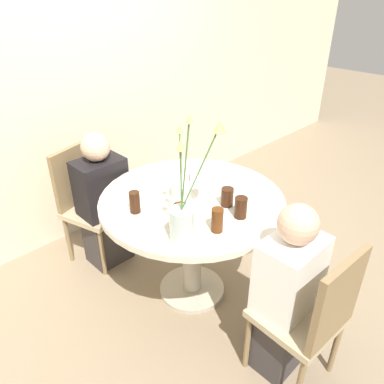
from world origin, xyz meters
name	(u,v)px	position (x,y,z in m)	size (l,w,h in m)	color
ground_plane	(192,290)	(0.00, 0.00, 0.00)	(16.00, 16.00, 0.00)	#89755B
wall_back	(76,78)	(0.00, 1.27, 1.30)	(8.00, 0.05, 2.60)	beige
dining_table	(192,217)	(0.00, 0.00, 0.63)	(1.15, 1.15, 0.78)	beige
chair_far_back	(87,199)	(-0.26, 0.87, 0.51)	(0.50, 0.50, 0.90)	tan
chair_left_flank	(313,313)	(-0.05, -0.91, 0.51)	(0.42, 0.42, 0.90)	tan
birthday_cake	(190,189)	(0.00, 0.02, 0.83)	(0.22, 0.22, 0.15)	white
flower_vase	(184,214)	(-0.33, -0.28, 0.94)	(0.23, 0.26, 0.69)	#B2C6C1
side_plate	(231,181)	(0.33, -0.04, 0.78)	(0.16, 0.16, 0.01)	white
drink_glass_0	(180,215)	(-0.25, -0.17, 0.84)	(0.08, 0.08, 0.13)	#51280F
drink_glass_1	(241,208)	(0.05, -0.35, 0.84)	(0.07, 0.07, 0.12)	#33190C
drink_glass_2	(135,202)	(-0.35, 0.11, 0.84)	(0.06, 0.06, 0.13)	#33190C
drink_glass_3	(217,220)	(-0.15, -0.34, 0.84)	(0.06, 0.06, 0.14)	#51280F
drink_glass_4	(227,197)	(0.09, -0.21, 0.83)	(0.07, 0.07, 0.11)	#33190C
person_guest	(103,205)	(-0.22, 0.72, 0.50)	(0.34, 0.24, 1.06)	#383333
person_woman	(286,297)	(-0.04, -0.75, 0.50)	(0.34, 0.24, 1.06)	#383333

